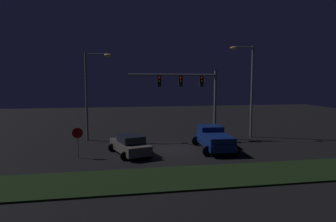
# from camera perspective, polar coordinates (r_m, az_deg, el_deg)

# --- Properties ---
(ground_plane) EXTENTS (80.00, 80.00, 0.00)m
(ground_plane) POSITION_cam_1_polar(r_m,az_deg,el_deg) (24.77, 0.30, -7.18)
(ground_plane) COLOR black
(grass_median) EXTENTS (22.75, 4.12, 0.10)m
(grass_median) POSITION_cam_1_polar(r_m,az_deg,el_deg) (17.65, 4.91, -12.43)
(grass_median) COLOR black
(grass_median) RESTS_ON ground_plane
(pickup_truck) EXTENTS (3.07, 5.50, 1.80)m
(pickup_truck) POSITION_cam_1_polar(r_m,az_deg,el_deg) (24.51, 8.67, -5.00)
(pickup_truck) COLOR navy
(pickup_truck) RESTS_ON ground_plane
(car_sedan) EXTENTS (3.28, 4.74, 1.51)m
(car_sedan) POSITION_cam_1_polar(r_m,az_deg,el_deg) (22.82, -7.24, -6.45)
(car_sedan) COLOR #514C47
(car_sedan) RESTS_ON ground_plane
(traffic_signal_gantry) EXTENTS (8.32, 0.56, 6.50)m
(traffic_signal_gantry) POSITION_cam_1_polar(r_m,az_deg,el_deg) (28.02, 4.30, 4.43)
(traffic_signal_gantry) COLOR slate
(traffic_signal_gantry) RESTS_ON ground_plane
(street_lamp_left) EXTENTS (2.46, 0.44, 8.14)m
(street_lamp_left) POSITION_cam_1_polar(r_m,az_deg,el_deg) (28.46, -14.38, 4.72)
(street_lamp_left) COLOR slate
(street_lamp_left) RESTS_ON ground_plane
(street_lamp_right) EXTENTS (2.45, 0.44, 8.91)m
(street_lamp_right) POSITION_cam_1_polar(r_m,az_deg,el_deg) (30.22, 14.99, 5.54)
(street_lamp_right) COLOR slate
(street_lamp_right) RESTS_ON ground_plane
(stop_sign) EXTENTS (0.76, 0.08, 2.23)m
(stop_sign) POSITION_cam_1_polar(r_m,az_deg,el_deg) (22.38, -16.87, -4.75)
(stop_sign) COLOR slate
(stop_sign) RESTS_ON ground_plane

